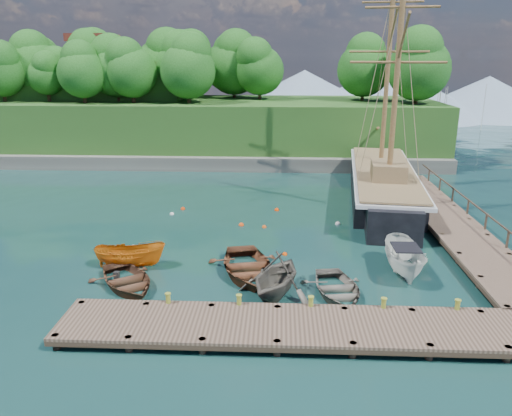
# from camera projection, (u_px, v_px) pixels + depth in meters

# --- Properties ---
(ground) EXTENTS (160.00, 160.00, 0.00)m
(ground) POSITION_uv_depth(u_px,v_px,m) (266.00, 268.00, 25.92)
(ground) COLOR #14332E
(ground) RESTS_ON ground
(dock_near) EXTENTS (20.00, 3.20, 1.10)m
(dock_near) POSITION_uv_depth(u_px,v_px,m) (313.00, 327.00, 19.50)
(dock_near) COLOR #463429
(dock_near) RESTS_ON ground
(dock_east) EXTENTS (3.20, 24.00, 1.10)m
(dock_east) POSITION_uv_depth(u_px,v_px,m) (448.00, 221.00, 31.96)
(dock_east) COLOR #463429
(dock_east) RESTS_ON ground
(bollard_0) EXTENTS (0.26, 0.26, 0.45)m
(bollard_0) POSITION_uv_depth(u_px,v_px,m) (169.00, 315.00, 21.24)
(bollard_0) COLOR olive
(bollard_0) RESTS_ON ground
(bollard_1) EXTENTS (0.26, 0.26, 0.45)m
(bollard_1) POSITION_uv_depth(u_px,v_px,m) (239.00, 317.00, 21.10)
(bollard_1) COLOR olive
(bollard_1) RESTS_ON ground
(bollard_2) EXTENTS (0.26, 0.26, 0.45)m
(bollard_2) POSITION_uv_depth(u_px,v_px,m) (310.00, 319.00, 20.96)
(bollard_2) COLOR olive
(bollard_2) RESTS_ON ground
(bollard_3) EXTENTS (0.26, 0.26, 0.45)m
(bollard_3) POSITION_uv_depth(u_px,v_px,m) (382.00, 321.00, 20.83)
(bollard_3) COLOR olive
(bollard_3) RESTS_ON ground
(bollard_4) EXTENTS (0.26, 0.26, 0.45)m
(bollard_4) POSITION_uv_depth(u_px,v_px,m) (455.00, 322.00, 20.69)
(bollard_4) COLOR olive
(bollard_4) RESTS_ON ground
(rowboat_0) EXTENTS (4.93, 5.25, 0.88)m
(rowboat_0) POSITION_uv_depth(u_px,v_px,m) (127.00, 287.00, 23.89)
(rowboat_0) COLOR #4E301F
(rowboat_0) RESTS_ON ground
(rowboat_1) EXTENTS (4.75, 5.06, 2.13)m
(rowboat_1) POSITION_uv_depth(u_px,v_px,m) (276.00, 294.00, 23.16)
(rowboat_1) COLOR #5A554C
(rowboat_1) RESTS_ON ground
(rowboat_2) EXTENTS (4.69, 5.81, 1.07)m
(rowboat_2) POSITION_uv_depth(u_px,v_px,m) (247.00, 274.00, 25.24)
(rowboat_2) COLOR #5A311D
(rowboat_2) RESTS_ON ground
(rowboat_3) EXTENTS (3.53, 4.52, 0.85)m
(rowboat_3) POSITION_uv_depth(u_px,v_px,m) (337.00, 295.00, 23.06)
(rowboat_3) COLOR #645D53
(rowboat_3) RESTS_ON ground
(motorboat_orange) EXTENTS (3.80, 1.73, 1.42)m
(motorboat_orange) POSITION_uv_depth(u_px,v_px,m) (131.00, 266.00, 26.15)
(motorboat_orange) COLOR orange
(motorboat_orange) RESTS_ON ground
(cabin_boat_white) EXTENTS (1.83, 4.62, 1.77)m
(cabin_boat_white) POSITION_uv_depth(u_px,v_px,m) (404.00, 273.00, 25.31)
(cabin_boat_white) COLOR silver
(cabin_boat_white) RESTS_ON ground
(schooner) EXTENTS (6.75, 25.75, 18.58)m
(schooner) POSITION_uv_depth(u_px,v_px,m) (383.00, 187.00, 37.69)
(schooner) COLOR black
(schooner) RESTS_ON ground
(mooring_buoy_0) EXTENTS (0.28, 0.28, 0.28)m
(mooring_buoy_0) POSITION_uv_depth(u_px,v_px,m) (133.00, 247.00, 28.76)
(mooring_buoy_0) COLOR silver
(mooring_buoy_0) RESTS_ON ground
(mooring_buoy_1) EXTENTS (0.35, 0.35, 0.35)m
(mooring_buoy_1) POSITION_uv_depth(u_px,v_px,m) (241.00, 225.00, 32.44)
(mooring_buoy_1) COLOR #E94610
(mooring_buoy_1) RESTS_ON ground
(mooring_buoy_2) EXTENTS (0.29, 0.29, 0.29)m
(mooring_buoy_2) POSITION_uv_depth(u_px,v_px,m) (264.00, 227.00, 32.05)
(mooring_buoy_2) COLOR #D54F13
(mooring_buoy_2) RESTS_ON ground
(mooring_buoy_3) EXTENTS (0.35, 0.35, 0.35)m
(mooring_buoy_3) POSITION_uv_depth(u_px,v_px,m) (338.00, 224.00, 32.63)
(mooring_buoy_3) COLOR silver
(mooring_buoy_3) RESTS_ON ground
(mooring_buoy_4) EXTENTS (0.32, 0.32, 0.32)m
(mooring_buoy_4) POSITION_uv_depth(u_px,v_px,m) (183.00, 209.00, 35.82)
(mooring_buoy_4) COLOR red
(mooring_buoy_4) RESTS_ON ground
(mooring_buoy_5) EXTENTS (0.32, 0.32, 0.32)m
(mooring_buoy_5) POSITION_uv_depth(u_px,v_px,m) (277.00, 210.00, 35.56)
(mooring_buoy_5) COLOR #D93200
(mooring_buoy_5) RESTS_ON ground
(mooring_buoy_6) EXTENTS (0.30, 0.30, 0.30)m
(mooring_buoy_6) POSITION_uv_depth(u_px,v_px,m) (172.00, 214.00, 34.65)
(mooring_buoy_6) COLOR silver
(mooring_buoy_6) RESTS_ON ground
(mooring_buoy_7) EXTENTS (0.27, 0.27, 0.27)m
(mooring_buoy_7) POSITION_uv_depth(u_px,v_px,m) (285.00, 255.00, 27.68)
(mooring_buoy_7) COLOR #FA4500
(mooring_buoy_7) RESTS_ON ground
(headland) EXTENTS (51.00, 19.31, 12.90)m
(headland) POSITION_uv_depth(u_px,v_px,m) (158.00, 103.00, 54.82)
(headland) COLOR #474744
(headland) RESTS_ON ground
(distant_ridge) EXTENTS (117.00, 40.00, 10.00)m
(distant_ridge) POSITION_uv_depth(u_px,v_px,m) (301.00, 91.00, 91.27)
(distant_ridge) COLOR #728CA5
(distant_ridge) RESTS_ON ground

